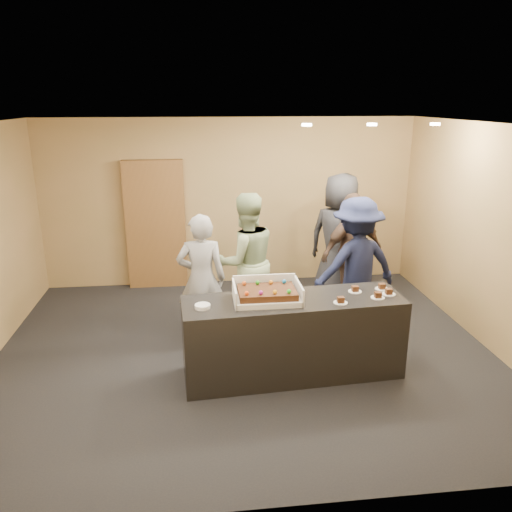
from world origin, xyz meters
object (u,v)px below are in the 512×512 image
person_server_grey (202,280)px  sheet_cake (267,292)px  person_navy_man (356,266)px  person_brown_extra (352,253)px  cake_box (267,295)px  plate_stack (203,306)px  serving_counter (293,337)px  person_sage_man (246,262)px  storage_cabinet (156,225)px  person_dark_suit (339,239)px

person_server_grey → sheet_cake: bearing=127.7°
person_navy_man → person_brown_extra: size_ratio=1.04×
cake_box → plate_stack: size_ratio=4.42×
serving_counter → plate_stack: bearing=-176.7°
person_sage_man → plate_stack: bearing=52.6°
storage_cabinet → person_sage_man: bearing=-52.9°
plate_stack → person_sage_man: (0.58, 1.43, -0.00)m
cake_box → person_server_grey: person_server_grey is taller
cake_box → sheet_cake: 0.06m
storage_cabinet → person_server_grey: storage_cabinet is taller
sheet_cake → person_dark_suit: person_dark_suit is taller
person_brown_extra → person_dark_suit: bearing=-91.6°
cake_box → person_brown_extra: 2.23m
sheet_cake → person_brown_extra: bearing=49.2°
person_navy_man → sheet_cake: bearing=25.8°
plate_stack → person_brown_extra: bearing=40.2°
storage_cabinet → sheet_cake: 3.31m
plate_stack → person_navy_man: size_ratio=0.09×
storage_cabinet → person_dark_suit: storage_cabinet is taller
person_server_grey → person_dark_suit: (2.05, 1.09, 0.15)m
cake_box → person_server_grey: bearing=127.4°
sheet_cake → person_sage_man: (-0.10, 1.31, -0.08)m
person_server_grey → person_brown_extra: person_brown_extra is taller
plate_stack → person_dark_suit: person_dark_suit is taller
person_sage_man → person_brown_extra: (1.57, 0.39, -0.05)m
person_server_grey → person_dark_suit: person_dark_suit is taller
person_navy_man → cake_box: bearing=25.1°
sheet_cake → person_navy_man: size_ratio=0.34×
person_server_grey → person_sage_man: (0.58, 0.38, 0.09)m
serving_counter → plate_stack: size_ratio=14.86×
person_navy_man → person_dark_suit: person_dark_suit is taller
serving_counter → person_brown_extra: (1.18, 1.70, 0.41)m
serving_counter → sheet_cake: (-0.29, -0.00, 0.55)m
person_sage_man → person_brown_extra: size_ratio=1.06×
cake_box → plate_stack: 0.71m
sheet_cake → plate_stack: sheet_cake is taller
sheet_cake → person_dark_suit: size_ratio=0.31×
person_brown_extra → sheet_cake: bearing=29.0°
serving_counter → storage_cabinet: bearing=115.3°
person_brown_extra → person_dark_suit: 0.35m
person_server_grey → person_sage_man: person_sage_man is taller
sheet_cake → cake_box: bearing=89.0°
person_sage_man → storage_cabinet: bearing=-68.1°
person_dark_suit → cake_box: bearing=93.8°
cake_box → plate_stack: cake_box is taller
serving_counter → storage_cabinet: (-1.68, 3.00, 0.58)m
serving_counter → person_brown_extra: bearing=51.4°
cake_box → plate_stack: bearing=-167.6°
storage_cabinet → person_brown_extra: size_ratio=1.20×
person_brown_extra → cake_box: bearing=28.5°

